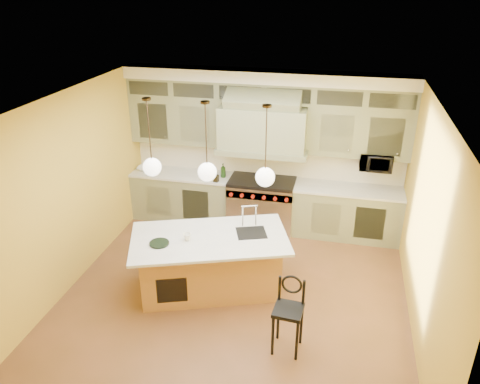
% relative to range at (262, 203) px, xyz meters
% --- Properties ---
extents(floor, '(5.00, 5.00, 0.00)m').
position_rel_range_xyz_m(floor, '(0.00, -2.14, -0.49)').
color(floor, brown).
rests_on(floor, ground).
extents(ceiling, '(5.00, 5.00, 0.00)m').
position_rel_range_xyz_m(ceiling, '(0.00, -2.14, 2.41)').
color(ceiling, white).
rests_on(ceiling, wall_back).
extents(wall_back, '(5.00, 0.00, 5.00)m').
position_rel_range_xyz_m(wall_back, '(0.00, 0.36, 0.96)').
color(wall_back, gold).
rests_on(wall_back, ground).
extents(wall_front, '(5.00, 0.00, 5.00)m').
position_rel_range_xyz_m(wall_front, '(0.00, -4.64, 0.96)').
color(wall_front, gold).
rests_on(wall_front, ground).
extents(wall_left, '(0.00, 5.00, 5.00)m').
position_rel_range_xyz_m(wall_left, '(-2.50, -2.14, 0.96)').
color(wall_left, gold).
rests_on(wall_left, ground).
extents(wall_right, '(0.00, 5.00, 5.00)m').
position_rel_range_xyz_m(wall_right, '(2.50, -2.14, 0.96)').
color(wall_right, gold).
rests_on(wall_right, ground).
extents(back_cabinetry, '(5.00, 0.77, 2.90)m').
position_rel_range_xyz_m(back_cabinetry, '(0.00, 0.09, 0.94)').
color(back_cabinetry, gray).
rests_on(back_cabinetry, floor).
extents(range, '(1.20, 0.74, 0.96)m').
position_rel_range_xyz_m(range, '(0.00, 0.00, 0.00)').
color(range, silver).
rests_on(range, floor).
extents(kitchen_island, '(2.52, 1.89, 1.35)m').
position_rel_range_xyz_m(kitchen_island, '(-0.39, -2.08, -0.01)').
color(kitchen_island, '#A17839').
rests_on(kitchen_island, floor).
extents(counter_stool, '(0.38, 0.38, 1.02)m').
position_rel_range_xyz_m(counter_stool, '(0.90, -3.06, 0.09)').
color(counter_stool, black).
rests_on(counter_stool, floor).
extents(microwave, '(0.54, 0.37, 0.30)m').
position_rel_range_xyz_m(microwave, '(1.95, 0.11, 0.96)').
color(microwave, black).
rests_on(microwave, back_cabinetry).
extents(oil_bottle_a, '(0.11, 0.11, 0.27)m').
position_rel_range_xyz_m(oil_bottle_a, '(-0.74, 0.01, 0.59)').
color(oil_bottle_a, '#173313').
rests_on(oil_bottle_a, back_cabinetry).
extents(oil_bottle_b, '(0.10, 0.10, 0.19)m').
position_rel_range_xyz_m(oil_bottle_b, '(-0.81, -0.22, 0.55)').
color(oil_bottle_b, black).
rests_on(oil_bottle_b, back_cabinetry).
extents(fruit_bowl, '(0.29, 0.29, 0.07)m').
position_rel_range_xyz_m(fruit_bowl, '(-2.30, 0.01, 0.49)').
color(fruit_bowl, white).
rests_on(fruit_bowl, back_cabinetry).
extents(cup, '(0.11, 0.11, 0.10)m').
position_rel_range_xyz_m(cup, '(-0.67, -2.26, 0.49)').
color(cup, white).
rests_on(cup, kitchen_island).
extents(pendant_left, '(0.26, 0.26, 1.11)m').
position_rel_range_xyz_m(pendant_left, '(-1.20, -2.08, 1.46)').
color(pendant_left, '#2D2319').
rests_on(pendant_left, ceiling).
extents(pendant_center, '(0.26, 0.26, 1.11)m').
position_rel_range_xyz_m(pendant_center, '(-0.40, -2.08, 1.46)').
color(pendant_center, '#2D2319').
rests_on(pendant_center, ceiling).
extents(pendant_right, '(0.26, 0.26, 1.11)m').
position_rel_range_xyz_m(pendant_right, '(0.40, -2.08, 1.46)').
color(pendant_right, '#2D2319').
rests_on(pendant_right, ceiling).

